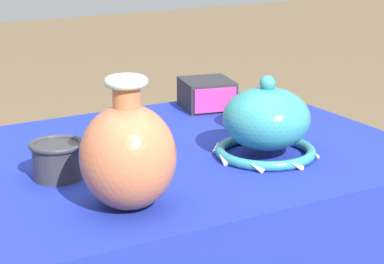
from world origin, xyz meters
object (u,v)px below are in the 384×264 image
Objects in this scene: cup_wide_charcoal at (57,158)px; pot_squat_ochre at (255,116)px; vase_tall_bulbous at (128,155)px; mosaic_tile_box at (207,94)px; vase_dome_bell at (266,124)px.

cup_wide_charcoal reaches higher than pot_squat_ochre.
vase_tall_bulbous is at bearing -147.28° from pot_squat_ochre.
mosaic_tile_box is at bearing 30.42° from cup_wide_charcoal.
vase_dome_bell is at bearing -90.66° from mosaic_tile_box.
mosaic_tile_box is 1.49× the size of cup_wide_charcoal.
mosaic_tile_box is 1.19× the size of pot_squat_ochre.
vase_tall_bulbous is 0.60m from pot_squat_ochre.
vase_dome_bell is 1.40× the size of mosaic_tile_box.
vase_tall_bulbous is at bearing -163.22° from vase_dome_bell.
cup_wide_charcoal is 0.57m from pot_squat_ochre.
vase_tall_bulbous reaches higher than pot_squat_ochre.
vase_tall_bulbous reaches higher than vase_dome_bell.
pot_squat_ochre is (0.50, 0.32, -0.07)m from vase_tall_bulbous.
mosaic_tile_box is at bearing 47.56° from vase_tall_bulbous.
vase_dome_bell reaches higher than pot_squat_ochre.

